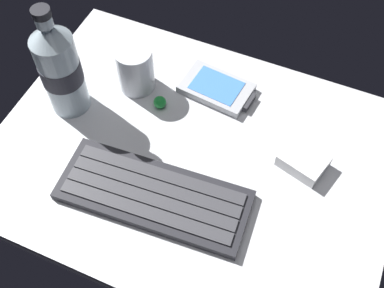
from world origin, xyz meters
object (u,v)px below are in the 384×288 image
water_bottle (60,68)px  charger_block (303,161)px  juice_cup (135,70)px  trackball_mouse (160,102)px  handheld_device (217,88)px  keyboard (154,195)px

water_bottle → charger_block: size_ratio=2.97×
juice_cup → trackball_mouse: bearing=-25.5°
juice_cup → trackball_mouse: size_ratio=3.86×
water_bottle → trackball_mouse: size_ratio=9.45×
handheld_device → juice_cup: 14.56cm
juice_cup → trackball_mouse: 7.00cm
keyboard → handheld_device: size_ratio=2.22×
handheld_device → charger_block: charger_block is taller
handheld_device → juice_cup: bearing=-162.5°
charger_block → keyboard: bearing=-142.7°
trackball_mouse → keyboard: bearing=-67.6°
keyboard → water_bottle: bearing=153.1°
water_bottle → keyboard: bearing=-26.9°
handheld_device → charger_block: size_ratio=1.91×
juice_cup → trackball_mouse: (5.79, -2.76, -2.81)cm
keyboard → water_bottle: (-21.06, 10.70, 8.20)cm
juice_cup → trackball_mouse: juice_cup is taller
keyboard → water_bottle: size_ratio=1.43×
trackball_mouse → water_bottle: bearing=-158.9°
keyboard → trackball_mouse: bearing=112.4°
keyboard → juice_cup: (-12.50, 19.00, 3.10)cm
juice_cup → charger_block: bearing=-8.0°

